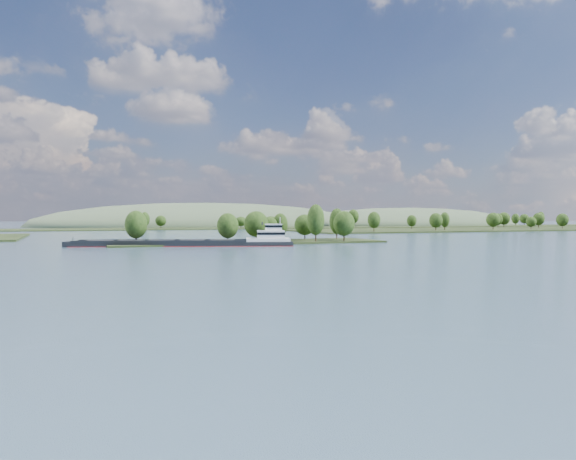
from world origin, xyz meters
name	(u,v)px	position (x,y,z in m)	size (l,w,h in m)	color
ground	(314,253)	(0.00, 120.00, 0.00)	(1800.00, 1800.00, 0.00)	#3D586A
tree_island	(264,232)	(6.05, 179.06, 3.95)	(100.00, 30.00, 14.84)	black
right_bank	(508,228)	(231.50, 299.57, 0.98)	(320.00, 90.00, 14.22)	black
back_shoreline	(171,228)	(9.21, 399.81, 0.69)	(900.00, 60.00, 15.97)	black
hill_east	(408,225)	(260.00, 470.00, 0.00)	(260.00, 140.00, 36.00)	#3D4F36
hill_west	(208,226)	(60.00, 500.00, 0.00)	(320.00, 160.00, 44.00)	#3D4F36
cargo_barge	(197,242)	(-21.56, 166.36, 1.26)	(73.26, 29.62, 9.99)	black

